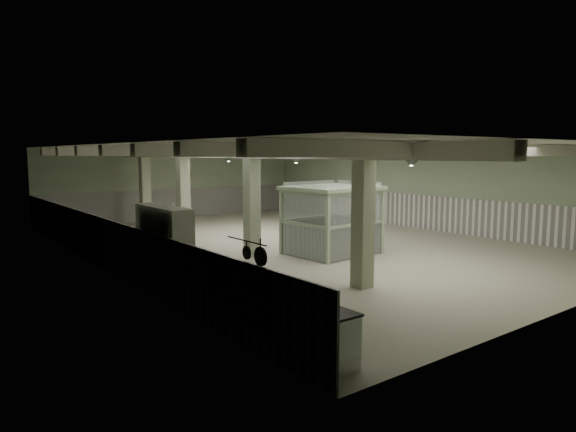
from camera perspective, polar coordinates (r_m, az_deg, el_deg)
floor at (r=19.13m, az=0.63°, el=-3.09°), size 20.00×20.00×0.00m
ceiling at (r=18.84m, az=0.65°, el=7.76°), size 14.00×20.00×0.02m
wall_back at (r=27.47m, az=-12.30°, el=3.58°), size 14.00×0.02×3.60m
wall_left at (r=15.63m, az=-20.07°, el=0.91°), size 0.02×20.00×3.60m
wall_right at (r=23.83m, az=14.06°, el=3.04°), size 0.02×20.00×3.60m
wainscot_left at (r=15.77m, az=-19.82°, el=-2.88°), size 0.05×19.90×1.50m
wainscot_right at (r=23.91m, az=13.95°, el=0.53°), size 0.05×19.90×1.50m
wainscot_back at (r=27.52m, az=-12.22°, el=1.39°), size 13.90×0.05×1.50m
girder at (r=17.41m, az=-5.91°, el=7.07°), size 0.45×19.90×0.40m
beam_a at (r=13.71m, az=20.42°, el=6.90°), size 13.90×0.35×0.32m
beam_b at (r=15.20m, az=12.39°, el=7.13°), size 13.90×0.35×0.32m
beam_c at (r=16.93m, az=5.89°, el=7.21°), size 13.90×0.35×0.32m
beam_d at (r=18.84m, az=0.65°, el=7.21°), size 13.90×0.35×0.32m
beam_e at (r=20.87m, az=-3.60°, el=7.17°), size 13.90×0.35×0.32m
beam_f at (r=22.99m, az=-7.09°, el=7.10°), size 13.90×0.35×0.32m
beam_g at (r=25.18m, az=-9.97°, el=7.03°), size 13.90×0.35×0.32m
column_a at (r=12.77m, az=8.34°, el=0.00°), size 0.42×0.42×3.60m
column_b at (r=16.64m, az=-4.05°, el=1.65°), size 0.42×0.42×3.60m
column_c at (r=20.99m, az=-11.55°, el=2.61°), size 0.42×0.42×3.60m
column_d at (r=24.65m, az=-15.61°, el=3.12°), size 0.42×0.42×3.60m
hook_rail at (r=8.75m, az=-4.64°, el=-2.79°), size 0.02×1.20×0.02m
pendant_front at (r=15.59m, az=13.55°, el=5.73°), size 0.44×0.44×0.22m
pendant_mid at (r=19.54m, az=0.90°, el=6.12°), size 0.44×0.44×0.22m
pendant_back at (r=23.68m, az=-6.63°, el=6.21°), size 0.44×0.44×0.22m
prep_counter at (r=9.76m, az=-4.53°, el=-10.14°), size 0.90×5.15×0.91m
pitcher_near at (r=9.64m, az=-5.41°, el=-6.69°), size 0.27×0.29×0.32m
pitcher_far at (r=9.47m, az=-4.35°, el=-6.95°), size 0.25×0.28×0.31m
veg_colander at (r=9.28m, az=-3.95°, el=-7.52°), size 0.61×0.61×0.22m
orange_bowl at (r=8.09m, az=3.87°, el=-10.22°), size 0.27×0.27×0.08m
skillet_near at (r=8.53m, az=-3.07°, el=-4.53°), size 0.04×0.33×0.33m
skillet_far at (r=8.87m, az=-4.61°, el=-4.09°), size 0.03×0.24×0.24m
walkin_cooler at (r=12.58m, az=-13.48°, el=-3.91°), size 0.89×2.18×2.00m
guard_booth at (r=17.06m, az=4.91°, el=1.05°), size 2.98×2.58×2.39m
filing_cabinet at (r=18.47m, az=8.08°, el=-1.30°), size 0.62×0.76×1.41m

